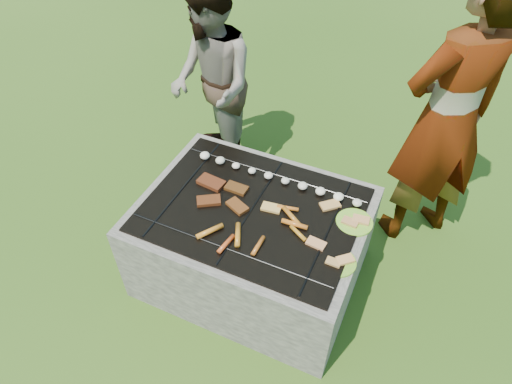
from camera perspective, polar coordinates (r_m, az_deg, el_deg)
lawn at (r=3.09m, az=-0.39°, el=-9.89°), size 60.00×60.00×0.00m
fire_pit at (r=2.86m, az=-0.42°, el=-6.61°), size 1.30×1.00×0.62m
mushrooms at (r=2.77m, az=2.55°, el=1.80°), size 1.06×0.06×0.04m
pork_slabs at (r=2.70m, az=-4.42°, el=-0.01°), size 0.39×0.27×0.02m
sausages at (r=2.49m, az=0.32°, el=-4.71°), size 0.55×0.47×0.03m
bread_on_grate at (r=2.58m, az=6.15°, el=-2.99°), size 0.43×0.40×0.02m
plate_far at (r=2.61m, az=12.23°, el=-3.67°), size 0.26×0.26×0.03m
plate_near at (r=2.41m, az=10.28°, el=-8.59°), size 0.23×0.23×0.03m
cook at (r=2.93m, az=22.80°, el=8.31°), size 0.81×0.79×1.88m
bystander at (r=3.40m, az=-5.57°, el=13.20°), size 0.91×0.92×1.50m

